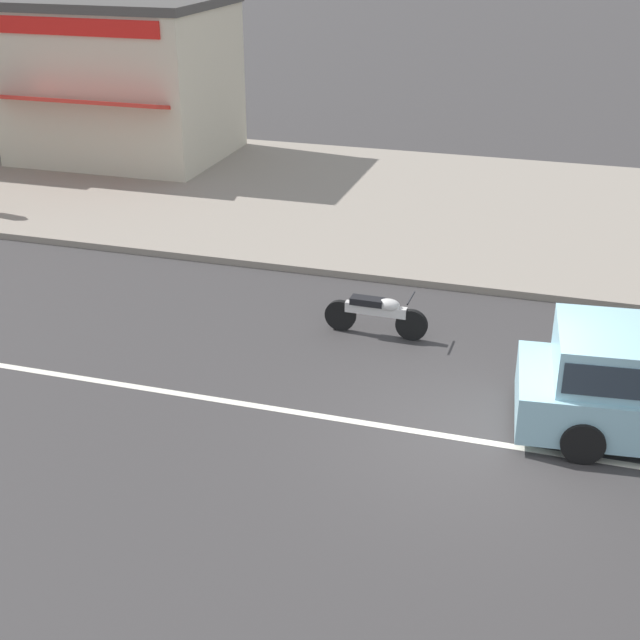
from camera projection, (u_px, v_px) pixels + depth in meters
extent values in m
plane|color=#383535|center=(475.00, 441.00, 12.55)|extent=(160.00, 160.00, 0.00)
cube|color=silver|center=(475.00, 441.00, 12.55)|extent=(50.40, 0.14, 0.01)
cube|color=gray|center=(535.00, 216.00, 21.43)|extent=(68.00, 10.00, 0.15)
cylinder|color=black|center=(575.00, 380.00, 13.55)|extent=(0.62, 0.28, 0.60)
cylinder|color=black|center=(583.00, 442.00, 11.98)|extent=(0.62, 0.28, 0.60)
cylinder|color=black|center=(412.00, 325.00, 15.37)|extent=(0.56, 0.11, 0.56)
cylinder|color=black|center=(340.00, 315.00, 15.73)|extent=(0.56, 0.11, 0.56)
cube|color=silver|center=(376.00, 310.00, 15.47)|extent=(1.09, 0.16, 0.18)
cube|color=black|center=(367.00, 301.00, 15.45)|extent=(0.58, 0.25, 0.12)
ellipsoid|color=silver|center=(389.00, 305.00, 15.35)|extent=(0.40, 0.25, 0.22)
cylinder|color=#232326|center=(411.00, 298.00, 15.17)|extent=(0.04, 0.56, 0.03)
cube|color=beige|center=(124.00, 83.00, 25.58)|extent=(5.69, 4.53, 4.19)
cube|color=#474442|center=(116.00, 1.00, 24.64)|extent=(5.80, 4.62, 0.24)
cube|color=red|center=(76.00, 102.00, 23.33)|extent=(5.12, 0.90, 0.28)
cube|color=red|center=(74.00, 27.00, 22.84)|extent=(4.83, 0.08, 0.44)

